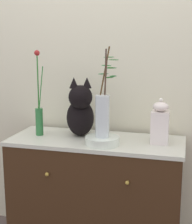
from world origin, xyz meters
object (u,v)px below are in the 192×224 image
object	(u,v)px
sideboard	(96,197)
bowl_porcelain	(102,141)
vase_slim_green	(39,114)
jar_lidded_porcelain	(160,123)
cat_sitting	(80,111)
vase_glass_clear	(103,112)

from	to	relation	value
sideboard	bowl_porcelain	xyz separation A→B (m)	(0.07, -0.10, 0.43)
bowl_porcelain	vase_slim_green	bearing A→B (deg)	167.28
jar_lidded_porcelain	cat_sitting	bearing A→B (deg)	175.90
cat_sitting	vase_slim_green	bearing A→B (deg)	-169.12
bowl_porcelain	jar_lidded_porcelain	xyz separation A→B (m)	(0.34, 0.12, 0.10)
sideboard	jar_lidded_porcelain	xyz separation A→B (m)	(0.41, 0.02, 0.53)
cat_sitting	jar_lidded_porcelain	size ratio (longest dim) A/B	1.50
sideboard	vase_slim_green	xyz separation A→B (m)	(-0.40, 0.00, 0.55)
sideboard	vase_glass_clear	bearing A→B (deg)	-55.33
cat_sitting	bowl_porcelain	world-z (taller)	cat_sitting
sideboard	cat_sitting	world-z (taller)	cat_sitting
cat_sitting	jar_lidded_porcelain	distance (m)	0.53
sideboard	vase_glass_clear	xyz separation A→B (m)	(0.07, -0.10, 0.60)
sideboard	vase_slim_green	distance (m)	0.68
bowl_porcelain	sideboard	bearing A→B (deg)	122.94
cat_sitting	vase_slim_green	xyz separation A→B (m)	(-0.27, -0.05, -0.02)
cat_sitting	bowl_porcelain	distance (m)	0.29
cat_sitting	jar_lidded_porcelain	xyz separation A→B (m)	(0.53, -0.04, -0.04)
vase_slim_green	cat_sitting	bearing A→B (deg)	10.88
sideboard	bowl_porcelain	distance (m)	0.44
vase_slim_green	vase_glass_clear	size ratio (longest dim) A/B	1.04
vase_slim_green	bowl_porcelain	world-z (taller)	vase_slim_green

